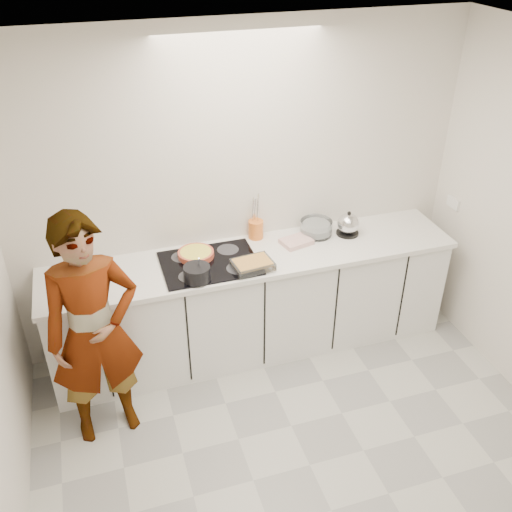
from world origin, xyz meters
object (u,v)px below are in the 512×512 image
object	(u,v)px
baking_dish	(253,264)
mixing_bowl	(316,228)
tart_dish	(196,254)
hob	(210,263)
kettle	(348,225)
utensil_crock	(256,229)
cook	(94,333)
saucepan	(197,273)

from	to	relation	value
baking_dish	mixing_bowl	size ratio (longest dim) A/B	0.91
tart_dish	mixing_bowl	world-z (taller)	mixing_bowl
hob	kettle	size ratio (longest dim) A/B	3.45
baking_dish	kettle	distance (m)	0.94
tart_dish	mixing_bowl	xyz separation A→B (m)	(1.02, 0.07, 0.02)
hob	utensil_crock	xyz separation A→B (m)	(0.45, 0.28, 0.07)
utensil_crock	kettle	bearing A→B (deg)	-13.22
hob	baking_dish	xyz separation A→B (m)	(0.29, -0.17, 0.04)
tart_dish	kettle	distance (m)	1.27
hob	kettle	world-z (taller)	kettle
utensil_crock	cook	world-z (taller)	cook
mixing_bowl	utensil_crock	size ratio (longest dim) A/B	2.29
utensil_crock	saucepan	bearing A→B (deg)	-141.32
baking_dish	utensil_crock	bearing A→B (deg)	69.56
hob	mixing_bowl	size ratio (longest dim) A/B	2.08
hob	tart_dish	xyz separation A→B (m)	(-0.08, 0.11, 0.03)
utensil_crock	tart_dish	bearing A→B (deg)	-162.77
tart_dish	baking_dish	size ratio (longest dim) A/B	1.07
hob	mixing_bowl	distance (m)	0.96
mixing_bowl	hob	bearing A→B (deg)	-168.99
tart_dish	saucepan	size ratio (longest dim) A/B	1.37
saucepan	baking_dish	distance (m)	0.43
baking_dish	cook	bearing A→B (deg)	-164.42
hob	saucepan	world-z (taller)	saucepan
saucepan	cook	bearing A→B (deg)	-158.19
tart_dish	cook	distance (m)	1.02
kettle	hob	bearing A→B (deg)	-174.85
kettle	saucepan	bearing A→B (deg)	-167.24
hob	cook	bearing A→B (deg)	-150.96
saucepan	mixing_bowl	size ratio (longest dim) A/B	0.71
baking_dish	kettle	xyz separation A→B (m)	(0.90, 0.27, 0.04)
baking_dish	kettle	bearing A→B (deg)	16.88
tart_dish	cook	world-z (taller)	cook
kettle	utensil_crock	distance (m)	0.75
baking_dish	cook	size ratio (longest dim) A/B	0.18
hob	kettle	bearing A→B (deg)	5.15
hob	baking_dish	size ratio (longest dim) A/B	2.30
tart_dish	hob	bearing A→B (deg)	-55.28
tart_dish	kettle	xyz separation A→B (m)	(1.27, -0.01, 0.05)
hob	utensil_crock	size ratio (longest dim) A/B	4.76
hob	mixing_bowl	bearing A→B (deg)	11.01
saucepan	utensil_crock	world-z (taller)	saucepan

